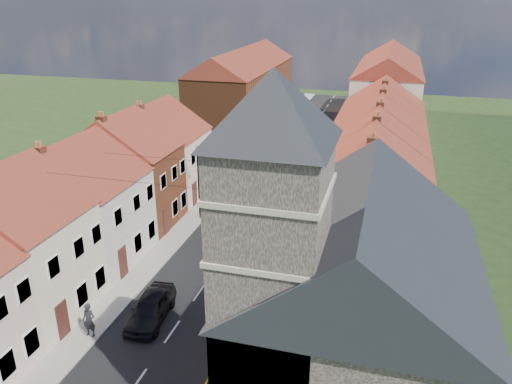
% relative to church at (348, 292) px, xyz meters
% --- Properties ---
extents(road, '(7.00, 90.00, 0.02)m').
position_rel_church_xyz_m(road, '(-9.36, 26.68, -5.87)').
color(road, black).
rests_on(road, ground).
extents(pavement_left, '(1.80, 90.00, 0.12)m').
position_rel_church_xyz_m(pavement_left, '(-13.76, 26.68, -5.82)').
color(pavement_left, '#A8A198').
rests_on(pavement_left, ground).
extents(pavement_right, '(1.80, 90.00, 0.12)m').
position_rel_church_xyz_m(pavement_right, '(-4.96, 26.68, -5.82)').
color(pavement_right, '#A8A198').
rests_on(pavement_right, ground).
extents(church, '(11.25, 14.25, 15.20)m').
position_rel_church_xyz_m(church, '(0.00, 0.00, 0.00)').
color(church, '#382D27').
rests_on(church, ground).
extents(cottage_r_tudor, '(8.30, 5.20, 9.00)m').
position_rel_church_xyz_m(cottage_r_tudor, '(-0.09, 9.37, -1.41)').
color(cottage_r_tudor, beige).
rests_on(cottage_r_tudor, ground).
extents(cottage_r_white_near, '(8.30, 6.00, 9.00)m').
position_rel_church_xyz_m(cottage_r_white_near, '(-0.06, 14.77, -1.40)').
color(cottage_r_white_near, white).
rests_on(cottage_r_white_near, ground).
extents(cottage_r_cream_mid, '(8.30, 5.20, 9.00)m').
position_rel_church_xyz_m(cottage_r_cream_mid, '(-0.06, 20.17, -1.40)').
color(cottage_r_cream_mid, beige).
rests_on(cottage_r_cream_mid, ground).
extents(cottage_r_pink, '(8.30, 6.00, 9.00)m').
position_rel_church_xyz_m(cottage_r_pink, '(-0.06, 25.57, -1.40)').
color(cottage_r_pink, beige).
rests_on(cottage_r_pink, ground).
extents(cottage_r_white_far, '(8.30, 5.20, 9.00)m').
position_rel_church_xyz_m(cottage_r_white_far, '(-0.06, 30.97, -1.40)').
color(cottage_r_white_far, beige).
rests_on(cottage_r_white_far, ground).
extents(cottage_r_cream_far, '(8.30, 6.00, 9.00)m').
position_rel_church_xyz_m(cottage_r_cream_far, '(-0.06, 36.37, -1.40)').
color(cottage_r_cream_far, beige).
rests_on(cottage_r_cream_far, ground).
extents(cottage_l_cream, '(8.30, 6.30, 9.10)m').
position_rel_church_xyz_m(cottage_l_cream, '(-18.66, 2.22, -1.35)').
color(cottage_l_cream, beige).
rests_on(cottage_l_cream, ground).
extents(cottage_l_white, '(8.30, 6.90, 8.80)m').
position_rel_church_xyz_m(cottage_l_white, '(-18.66, 8.62, -1.51)').
color(cottage_l_white, white).
rests_on(cottage_l_white, ground).
extents(cottage_l_brick_mid, '(8.30, 5.70, 9.10)m').
position_rel_church_xyz_m(cottage_l_brick_mid, '(-18.66, 14.72, -1.35)').
color(cottage_l_brick_mid, brown).
rests_on(cottage_l_brick_mid, ground).
extents(cottage_l_pink, '(8.30, 6.30, 8.80)m').
position_rel_church_xyz_m(cottage_l_pink, '(-18.66, 20.52, -1.51)').
color(cottage_l_pink, beige).
rests_on(cottage_l_pink, ground).
extents(block_right_far, '(8.30, 24.20, 10.50)m').
position_rel_church_xyz_m(block_right_far, '(-0.06, 51.68, -0.58)').
color(block_right_far, beige).
rests_on(block_right_far, ground).
extents(block_left_far, '(8.30, 24.20, 10.50)m').
position_rel_church_xyz_m(block_left_far, '(-18.66, 46.68, -0.58)').
color(block_left_far, brown).
rests_on(block_left_far, ground).
extents(lamppost, '(0.88, 0.15, 6.00)m').
position_rel_church_xyz_m(lamppost, '(-13.17, 16.68, -2.34)').
color(lamppost, black).
rests_on(lamppost, pavement_left).
extents(car_near, '(2.28, 4.70, 1.55)m').
position_rel_church_xyz_m(car_near, '(-10.94, 3.39, -5.10)').
color(car_near, black).
rests_on(car_near, ground).
extents(car_mid, '(1.70, 4.11, 1.32)m').
position_rel_church_xyz_m(car_mid, '(-10.90, 27.00, -5.21)').
color(car_mid, '#B1B3BA').
rests_on(car_mid, ground).
extents(car_far, '(2.72, 5.06, 1.40)m').
position_rel_church_xyz_m(car_far, '(-11.77, 34.52, -5.18)').
color(car_far, navy).
rests_on(car_far, ground).
extents(car_distant, '(3.79, 5.36, 1.36)m').
position_rel_church_xyz_m(car_distant, '(-12.54, 57.86, -5.20)').
color(car_distant, '#9FA3A6').
rests_on(car_distant, ground).
extents(pedestrian_left, '(0.71, 0.48, 1.92)m').
position_rel_church_xyz_m(pedestrian_left, '(-13.33, 1.11, -4.80)').
color(pedestrian_left, black).
rests_on(pedestrian_left, pavement_left).
extents(pedestrian_right, '(0.96, 0.80, 1.77)m').
position_rel_church_xyz_m(pedestrian_right, '(-4.94, 12.99, -4.87)').
color(pedestrian_right, black).
rests_on(pedestrian_right, pavement_right).
extents(car_distant_b, '(2.75, 4.53, 1.17)m').
position_rel_church_xyz_m(car_distant_b, '(-7.66, 46.68, -5.29)').
color(car_distant_b, '#919598').
rests_on(car_distant_b, ground).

